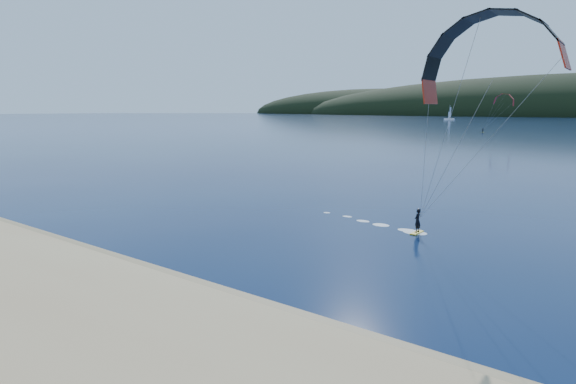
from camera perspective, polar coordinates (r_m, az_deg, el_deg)
The scene contains 5 objects.
ground at distance 26.31m, azimuth -21.67°, elevation -12.88°, with size 1800.00×1800.00×0.00m, color #08183C.
wet_sand at distance 28.68m, azimuth -13.91°, elevation -10.42°, with size 220.00×2.50×0.10m.
kitesurfer_near at distance 30.76m, azimuth 22.85°, elevation 11.57°, with size 21.35×9.43×14.59m.
kitesurfer_far at distance 211.64m, azimuth 24.52°, elevation 9.66°, with size 12.61×5.17×14.48m.
sailboat at distance 438.39m, azimuth 18.86°, elevation 8.34°, with size 9.09×5.83×12.88m.
Camera 1 is at (21.03, -12.31, 9.94)m, focal length 29.51 mm.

